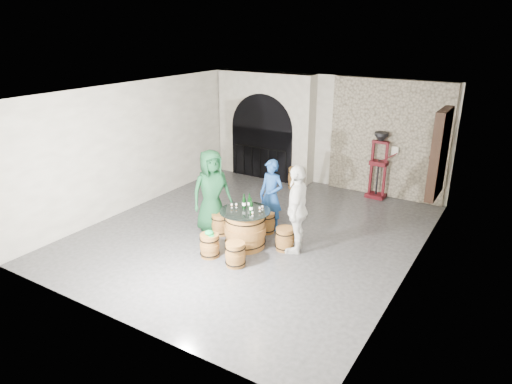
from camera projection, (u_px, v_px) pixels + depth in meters
The scene contains 31 objects.
ground at pixel (254, 232), 10.54m from camera, with size 8.00×8.00×0.00m, color #2F2F31.
wall_back at pixel (327, 131), 13.19m from camera, with size 8.00×8.00×0.00m, color silver.
wall_front at pixel (112, 232), 6.79m from camera, with size 8.00×8.00×0.00m, color silver.
wall_left at pixel (138, 145), 11.71m from camera, with size 8.00×8.00×0.00m, color silver.
wall_right at pixel (417, 195), 8.27m from camera, with size 8.00×8.00×0.00m, color silver.
ceiling at pixel (254, 92), 9.44m from camera, with size 8.00×8.00×0.00m, color beige.
stone_facing_panel at pixel (388, 140), 12.25m from camera, with size 3.20×0.12×3.18m, color tan.
arched_opening at pixel (266, 126), 13.92m from camera, with size 3.10×0.60×3.19m.
shuttered_window at pixel (439, 154), 10.18m from camera, with size 0.23×1.10×2.00m.
barrel_table at pixel (245, 229), 9.73m from camera, with size 1.08×1.08×0.83m.
barrel_stool_left at pixel (220, 224), 10.37m from camera, with size 0.42×0.42×0.50m.
barrel_stool_far at pixel (266, 222), 10.46m from camera, with size 0.42×0.42×0.50m.
barrel_stool_right at pixel (285, 239), 9.65m from camera, with size 0.42×0.42×0.50m.
barrel_stool_near_right at pixel (235, 254), 9.00m from camera, with size 0.42×0.42×0.50m.
barrel_stool_near_left at pixel (210, 245), 9.36m from camera, with size 0.42×0.42×0.50m.
green_cap at pixel (209, 233), 9.26m from camera, with size 0.23×0.18×0.10m.
person_green at pixel (212, 191), 10.32m from camera, with size 0.94×0.61×1.93m, color #113C20.
person_blue at pixel (271, 195), 10.42m from camera, with size 0.61×0.40×1.68m, color navy.
person_white at pixel (297, 209), 9.37m from camera, with size 1.11×0.46×1.89m, color silver.
wine_bottle_left at pixel (244, 203), 9.66m from camera, with size 0.08×0.08×0.32m.
wine_bottle_center at pixel (251, 207), 9.44m from camera, with size 0.08×0.08×0.32m.
wine_bottle_right at pixel (249, 202), 9.69m from camera, with size 0.08×0.08×0.32m.
tasting_glass_a at pixel (232, 206), 9.71m from camera, with size 0.05×0.05×0.10m, color #A55620, non-canonical shape.
tasting_glass_b at pixel (260, 209), 9.53m from camera, with size 0.05×0.05×0.10m, color #A55620, non-canonical shape.
tasting_glass_c at pixel (249, 204), 9.79m from camera, with size 0.05×0.05×0.10m, color #A55620, non-canonical shape.
tasting_glass_d at pixel (262, 208), 9.60m from camera, with size 0.05×0.05×0.10m, color #A55620, non-canonical shape.
tasting_glass_e at pixel (253, 214), 9.30m from camera, with size 0.05×0.05×0.10m, color #A55620, non-canonical shape.
tasting_glass_f at pixel (236, 206), 9.72m from camera, with size 0.05×0.05×0.10m, color #A55620, non-canonical shape.
side_barrel at pixel (296, 178), 13.29m from camera, with size 0.45×0.45×0.60m.
corking_press at pixel (379, 160), 12.30m from camera, with size 0.76×0.44×1.83m.
control_box at pixel (395, 150), 12.15m from camera, with size 0.18×0.10×0.22m, color silver.
Camera 1 is at (5.05, -8.13, 4.52)m, focal length 32.00 mm.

